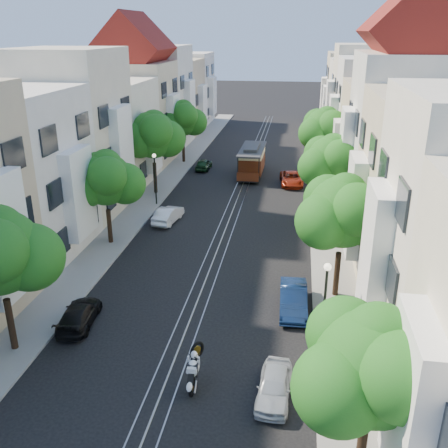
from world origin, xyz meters
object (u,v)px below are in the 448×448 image
at_px(tree_e_c, 332,162).
at_px(lamp_west, 155,171).
at_px(tree_e_b, 344,214).
at_px(tree_e_d, 326,130).
at_px(parked_car_e_near, 274,386).
at_px(tree_w_c, 154,136).
at_px(parked_car_w_far, 204,164).
at_px(tree_e_a, 374,370).
at_px(sportbike_rider, 194,367).
at_px(tree_w_b, 106,180).
at_px(parked_car_e_far, 291,179).
at_px(lamp_east, 325,294).
at_px(parked_car_e_mid, 293,299).
at_px(tree_w_d, 183,120).
at_px(cable_car, 252,159).
at_px(parked_car_w_mid, 168,215).
at_px(parked_car_w_near, 79,315).

height_order(tree_e_c, lamp_west, tree_e_c).
xyz_separation_m(tree_e_b, lamp_west, (-13.56, 13.02, -1.89)).
xyz_separation_m(tree_e_d, lamp_west, (-13.56, -8.98, -2.02)).
xyz_separation_m(tree_e_b, parked_car_e_near, (-2.86, -8.37, -4.19)).
distance_m(tree_w_c, parked_car_w_far, 9.98).
relative_size(tree_e_a, sportbike_rider, 3.09).
distance_m(tree_e_a, tree_w_b, 22.28).
bearing_deg(parked_car_e_far, lamp_east, -91.63).
height_order(tree_w_c, parked_car_w_far, tree_w_c).
distance_m(tree_e_b, tree_w_c, 21.53).
distance_m(tree_e_d, parked_car_w_far, 12.82).
height_order(lamp_east, parked_car_e_mid, lamp_east).
bearing_deg(tree_e_a, tree_e_b, 90.00).
bearing_deg(tree_e_b, parked_car_w_far, 115.72).
bearing_deg(parked_car_e_near, tree_w_d, 111.50).
bearing_deg(tree_w_d, tree_e_d, -19.15).
bearing_deg(parked_car_e_near, tree_e_b, 74.56).
bearing_deg(sportbike_rider, lamp_east, 30.51).
bearing_deg(tree_w_d, lamp_east, -67.20).
relative_size(cable_car, parked_car_w_mid, 2.00).
xyz_separation_m(tree_e_a, cable_car, (-6.76, 35.14, -2.80)).
bearing_deg(tree_w_b, tree_e_d, 49.73).
relative_size(tree_e_c, parked_car_e_far, 1.56).
relative_size(parked_car_w_mid, parked_car_w_far, 1.09).
height_order(tree_w_c, tree_w_d, tree_w_c).
bearing_deg(parked_car_e_near, tree_e_a, -48.34).
bearing_deg(tree_e_c, parked_car_w_near, -128.68).
xyz_separation_m(tree_e_a, parked_car_e_far, (-2.86, 32.43, -3.82)).
distance_m(parked_car_w_near, parked_car_w_mid, 14.09).
distance_m(tree_e_c, tree_w_c, 15.25).
distance_m(tree_e_d, parked_car_e_near, 30.81).
bearing_deg(tree_e_d, parked_car_w_mid, -133.00).
relative_size(lamp_east, sportbike_rider, 2.05).
bearing_deg(tree_e_b, parked_car_e_near, -108.87).
xyz_separation_m(tree_e_d, tree_w_c, (-14.40, -6.00, 0.20)).
xyz_separation_m(parked_car_e_mid, parked_car_e_far, (-0.59, 22.16, -0.05)).
bearing_deg(parked_car_w_near, lamp_east, 171.87).
distance_m(tree_w_b, parked_car_w_far, 20.06).
distance_m(tree_w_b, cable_car, 19.88).
bearing_deg(parked_car_e_near, tree_e_d, 88.05).
height_order(tree_e_b, cable_car, tree_e_b).
bearing_deg(tree_e_b, parked_car_e_mid, -142.70).
xyz_separation_m(sportbike_rider, parked_car_w_near, (-6.40, 3.57, -0.35)).
xyz_separation_m(lamp_east, parked_car_e_mid, (-1.31, 3.25, -2.21)).
height_order(sportbike_rider, parked_car_e_near, sportbike_rider).
distance_m(sportbike_rider, parked_car_e_near, 3.24).
xyz_separation_m(parked_car_e_near, parked_car_e_far, (0.00, 28.80, 0.04)).
xyz_separation_m(cable_car, parked_car_e_mid, (4.49, -24.87, -0.97)).
bearing_deg(parked_car_w_mid, tree_e_a, 126.39).
distance_m(tree_e_a, tree_w_c, 31.49).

